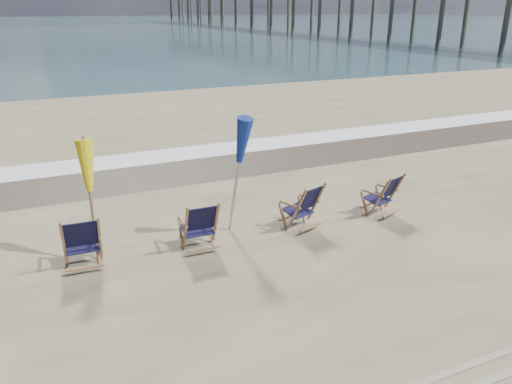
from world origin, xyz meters
TOP-DOWN VIEW (x-y plane):
  - ocean at (0.00, 128.00)m, footprint 400.00×400.00m
  - surf_foam at (0.00, 8.30)m, footprint 200.00×1.40m
  - wet_sand_strip at (0.00, 6.80)m, footprint 200.00×2.60m
  - beach_chair_0 at (-2.84, 2.16)m, footprint 0.68×0.76m
  - beach_chair_1 at (-0.87, 2.01)m, footprint 0.65×0.72m
  - beach_chair_2 at (1.28, 2.14)m, footprint 0.81×0.86m
  - beach_chair_3 at (3.12, 2.04)m, footprint 0.78×0.83m
  - umbrella_yellow at (-2.87, 2.49)m, footprint 0.30×0.30m
  - umbrella_blue at (-0.28, 2.47)m, footprint 0.30×0.30m
  - fishing_pier at (38.00, 74.00)m, footprint 4.40×140.00m

SIDE VIEW (x-z plane):
  - ocean at x=0.00m, z-range 0.00..0.00m
  - wet_sand_strip at x=0.00m, z-range 0.00..0.00m
  - surf_foam at x=0.00m, z-range 0.00..0.01m
  - beach_chair_3 at x=3.12m, z-range 0.00..0.94m
  - beach_chair_2 at x=1.28m, z-range 0.00..0.97m
  - beach_chair_1 at x=-0.87m, z-range 0.00..0.98m
  - beach_chair_0 at x=-2.84m, z-range 0.00..1.00m
  - umbrella_yellow at x=-2.87m, z-range 0.52..2.61m
  - umbrella_blue at x=-0.28m, z-range 0.63..2.97m
  - fishing_pier at x=38.00m, z-range 0.00..9.30m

